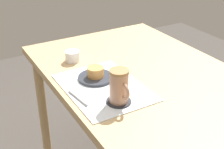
{
  "coord_description": "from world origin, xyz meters",
  "views": [
    {
      "loc": [
        0.95,
        -0.73,
        1.4
      ],
      "look_at": [
        -0.01,
        -0.18,
        0.81
      ],
      "focal_mm": 50.0,
      "sensor_mm": 36.0,
      "label": 1
    }
  ],
  "objects": [
    {
      "name": "placemat",
      "position": [
        -0.01,
        -0.22,
        0.76
      ],
      "size": [
        0.4,
        0.3,
        0.0
      ],
      "primitive_type": "cube",
      "color": "white",
      "rests_on": "dining_table"
    },
    {
      "name": "pastry_plate",
      "position": [
        -0.09,
        -0.21,
        0.77
      ],
      "size": [
        0.15,
        0.15,
        0.01
      ],
      "primitive_type": "cylinder",
      "color": "#333842",
      "rests_on": "placemat"
    },
    {
      "name": "pastry",
      "position": [
        -0.09,
        -0.21,
        0.8
      ],
      "size": [
        0.07,
        0.07,
        0.04
      ],
      "primitive_type": "cylinder",
      "color": "tan",
      "rests_on": "pastry_plate"
    },
    {
      "name": "coffee_coaster",
      "position": [
        0.12,
        -0.22,
        0.77
      ],
      "size": [
        0.09,
        0.09,
        0.0
      ],
      "primitive_type": "cylinder",
      "color": "#232328",
      "rests_on": "placemat"
    },
    {
      "name": "coffee_mug",
      "position": [
        0.12,
        -0.22,
        0.83
      ],
      "size": [
        0.1,
        0.07,
        0.13
      ],
      "color": "tan",
      "rests_on": "coffee_coaster"
    },
    {
      "name": "teaspoon",
      "position": [
        0.02,
        -0.34,
        0.77
      ],
      "size": [
        0.13,
        0.03,
        0.01
      ],
      "primitive_type": "cylinder",
      "rotation": [
        0.0,
        1.57,
        0.13
      ],
      "color": "silver",
      "rests_on": "placemat"
    },
    {
      "name": "sugar_bowl",
      "position": [
        -0.3,
        -0.22,
        0.78
      ],
      "size": [
        0.07,
        0.07,
        0.05
      ],
      "primitive_type": "cylinder",
      "color": "white",
      "rests_on": "dining_table"
    },
    {
      "name": "dining_table",
      "position": [
        0.0,
        0.0,
        0.67
      ],
      "size": [
        1.19,
        0.77,
        0.76
      ],
      "color": "tan",
      "rests_on": "ground_plane"
    }
  ]
}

